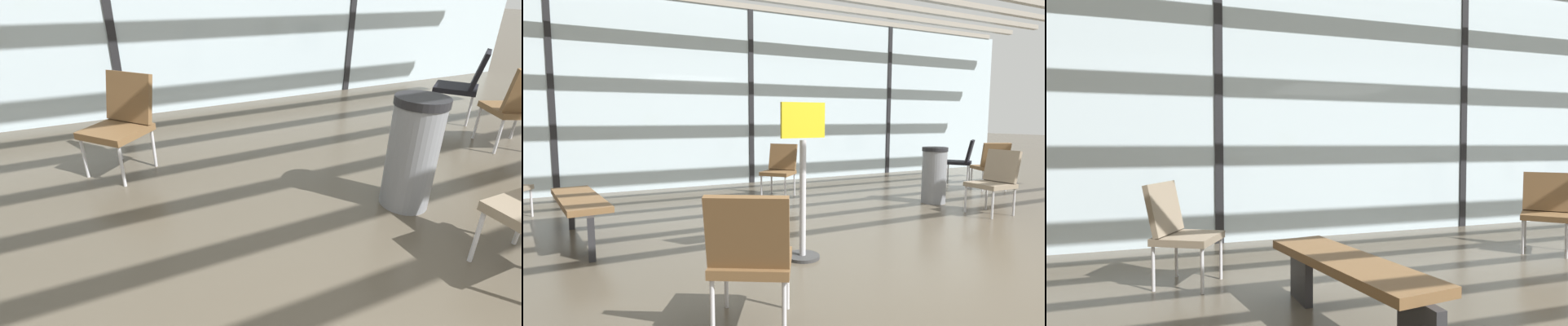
% 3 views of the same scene
% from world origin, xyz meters
% --- Properties ---
extents(glass_curtain_wall, '(14.00, 0.08, 3.42)m').
position_xyz_m(glass_curtain_wall, '(0.00, 5.20, 1.71)').
color(glass_curtain_wall, silver).
rests_on(glass_curtain_wall, ground).
extents(window_mullion_0, '(0.10, 0.12, 3.42)m').
position_xyz_m(window_mullion_0, '(-3.50, 5.20, 1.71)').
color(window_mullion_0, black).
rests_on(window_mullion_0, ground).
extents(window_mullion_1, '(0.10, 0.12, 3.42)m').
position_xyz_m(window_mullion_1, '(0.00, 5.20, 1.71)').
color(window_mullion_1, black).
rests_on(window_mullion_1, ground).
extents(parked_airplane, '(14.27, 3.73, 3.73)m').
position_xyz_m(parked_airplane, '(-0.88, 10.34, 1.87)').
color(parked_airplane, silver).
rests_on(parked_airplane, ground).
extents(lounge_chair_0, '(0.71, 0.71, 0.87)m').
position_xyz_m(lounge_chair_0, '(-0.12, 3.56, 0.49)').
color(lounge_chair_0, brown).
rests_on(lounge_chair_0, ground).
extents(lounge_chair_1, '(0.69, 0.68, 0.87)m').
position_xyz_m(lounge_chair_1, '(-4.08, 3.63, 0.49)').
color(lounge_chair_1, '#7F705B').
rests_on(lounge_chair_1, ground).
extents(waiting_bench, '(0.61, 1.69, 0.47)m').
position_xyz_m(waiting_bench, '(-3.14, 2.23, 0.36)').
color(waiting_bench, brown).
rests_on(waiting_bench, ground).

